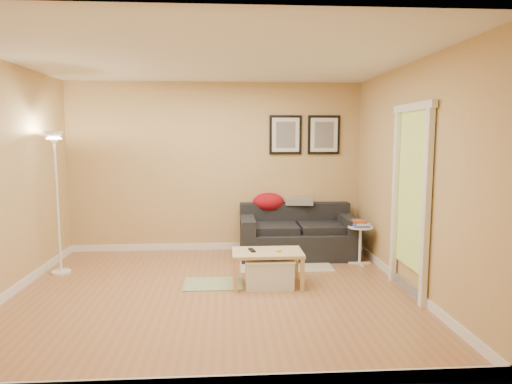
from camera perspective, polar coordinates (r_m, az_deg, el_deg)
floor at (r=5.27m, az=-5.51°, el=-12.59°), size 4.50×4.50×0.00m
ceiling at (r=5.04m, az=-5.87°, el=16.50°), size 4.50×4.50×0.00m
wall_back at (r=6.99m, az=-5.12°, el=3.14°), size 4.50×0.00×4.50m
wall_front at (r=3.01m, az=-6.98°, el=-1.91°), size 4.50×0.00×4.50m
wall_left at (r=5.55m, az=-29.60°, el=1.28°), size 0.00×4.00×4.00m
wall_right at (r=5.40m, az=18.92°, el=1.68°), size 0.00×4.00×4.00m
baseboard_back at (r=7.17m, az=-5.02°, el=-6.89°), size 4.50×0.02×0.10m
baseboard_front at (r=3.44m, az=-6.64°, el=-22.93°), size 4.50×0.02×0.10m
baseboard_left at (r=5.78m, az=-28.76°, el=-11.14°), size 0.02×4.00×0.10m
baseboard_right at (r=5.65m, az=18.32°, el=-11.05°), size 0.02×4.00×0.10m
sofa at (r=6.73m, az=5.34°, el=-4.97°), size 1.70×0.90×0.75m
red_throw at (r=6.92m, az=1.61°, el=-1.28°), size 0.48×0.36×0.28m
plaid_throw at (r=6.97m, az=5.52°, el=-1.17°), size 0.45×0.32×0.10m
framed_print_left at (r=7.00m, az=3.77°, el=7.26°), size 0.50×0.04×0.60m
framed_print_right at (r=7.10m, az=8.61°, el=7.19°), size 0.50×0.04×0.60m
area_rug at (r=6.37m, az=3.66°, el=-9.06°), size 1.25×0.85×0.01m
green_runner at (r=5.54m, az=-5.44°, el=-11.53°), size 0.70×0.50×0.01m
coffee_table at (r=5.43m, az=1.45°, el=-9.65°), size 0.94×0.72×0.42m
remote_control at (r=5.39m, az=-0.52°, el=-7.39°), size 0.09×0.17×0.02m
tape_roll at (r=5.34m, az=2.86°, el=-7.46°), size 0.07×0.07×0.03m
storage_bin at (r=5.40m, az=1.66°, el=-10.10°), size 0.57×0.42×0.35m
side_table at (r=6.47m, az=13.08°, el=-6.59°), size 0.35×0.35×0.53m
book_stack at (r=6.42m, az=13.05°, el=-3.88°), size 0.24×0.29×0.08m
floor_lamp at (r=6.29m, az=-23.89°, el=-1.76°), size 0.24×0.24×1.85m
doorway at (r=5.28m, az=18.92°, el=-1.44°), size 0.12×1.01×2.13m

